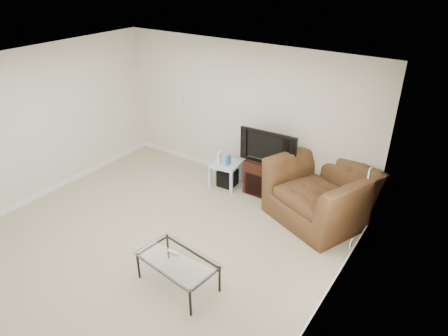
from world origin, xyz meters
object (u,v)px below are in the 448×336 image
Objects in this scene: side_table at (226,174)px; television at (270,146)px; recliner at (322,184)px; subwoofer at (228,177)px; tv_stand at (269,177)px; coffee_table at (178,272)px.

television is at bearing 13.57° from side_table.
recliner is at bearing -0.41° from side_table.
side_table is at bearing -157.92° from recliner.
subwoofer is at bearing -158.66° from recliner.
recliner reaches higher than television.
subwoofer is at bearing 41.54° from side_table.
recliner reaches higher than subwoofer.
tv_stand is at bearing 15.77° from side_table.
television is 1.05m from side_table.
tv_stand is at bearing 92.82° from coffee_table.
subwoofer is at bearing -165.26° from tv_stand.
television is 2.69m from coffee_table.
coffee_table is (-0.89, -2.39, -0.43)m from recliner.
tv_stand reaches higher than side_table.
coffee_table is at bearing -69.49° from side_table.
coffee_table is at bearing -87.87° from recliner.
television is 1.98× the size of side_table.
recliner is 1.41× the size of coffee_table.
recliner reaches higher than coffee_table.
tv_stand is 2.53× the size of subwoofer.
television is 0.91× the size of coffee_table.
tv_stand is 1.09m from recliner.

